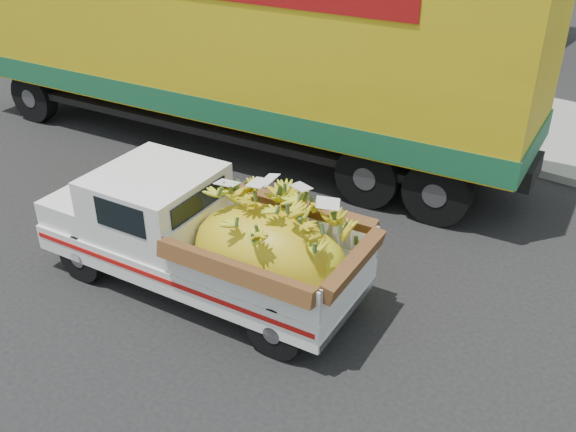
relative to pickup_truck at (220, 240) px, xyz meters
The scene contains 5 objects.
ground 2.27m from the pickup_truck, 160.25° to the left, with size 100.00×100.00×0.00m, color black.
curb 6.67m from the pickup_truck, 107.40° to the left, with size 60.00×0.25×0.15m, color gray.
sidewalk 8.69m from the pickup_truck, 103.24° to the left, with size 60.00×4.00×0.14m, color gray.
pickup_truck is the anchor object (origin of this frame).
semi_trailer 5.28m from the pickup_truck, 130.75° to the left, with size 12.05×4.11×3.80m.
Camera 1 is at (7.02, -5.83, 5.29)m, focal length 40.00 mm.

